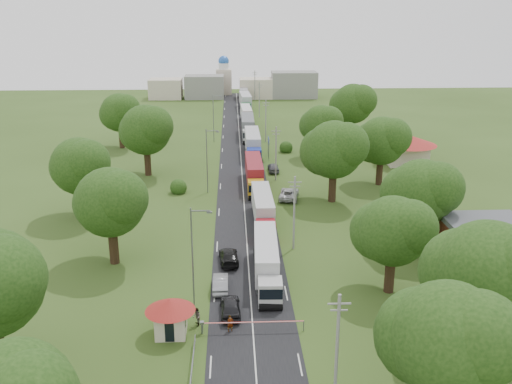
{
  "coord_description": "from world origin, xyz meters",
  "views": [
    {
      "loc": [
        -1.63,
        -69.09,
        27.55
      ],
      "look_at": [
        1.59,
        5.75,
        3.0
      ],
      "focal_mm": 40.0,
      "sensor_mm": 36.0,
      "label": 1
    }
  ],
  "objects": [
    {
      "name": "truck_4",
      "position": [
        1.88,
        54.09,
        2.27
      ],
      "size": [
        2.77,
        15.44,
        4.28
      ],
      "color": "silver",
      "rests_on": "ground"
    },
    {
      "name": "tree_2",
      "position": [
        13.99,
        -17.86,
        6.6
      ],
      "size": [
        8.0,
        8.0,
        10.1
      ],
      "color": "#382616",
      "rests_on": "ground"
    },
    {
      "name": "pole_4",
      "position": [
        5.5,
        77.0,
        4.68
      ],
      "size": [
        1.6,
        0.24,
        9.0
      ],
      "color": "gray",
      "rests_on": "ground"
    },
    {
      "name": "car_lane_front",
      "position": [
        -1.99,
        -21.81,
        0.78
      ],
      "size": [
        2.04,
        4.66,
        1.56
      ],
      "primitive_type": "imported",
      "rotation": [
        0.0,
        0.0,
        3.19
      ],
      "color": "black",
      "rests_on": "ground"
    },
    {
      "name": "tree_7",
      "position": [
        23.99,
        50.17,
        7.85
      ],
      "size": [
        9.6,
        9.6,
        12.05
      ],
      "color": "#382616",
      "rests_on": "ground"
    },
    {
      "name": "pole_3",
      "position": [
        5.5,
        49.0,
        4.68
      ],
      "size": [
        1.6,
        0.24,
        9.0
      ],
      "color": "gray",
      "rests_on": "ground"
    },
    {
      "name": "car_verge_far",
      "position": [
        5.5,
        26.16,
        0.76
      ],
      "size": [
        1.88,
        4.5,
        1.52
      ],
      "primitive_type": "imported",
      "rotation": [
        0.0,
        0.0,
        3.16
      ],
      "color": "#55575D",
      "rests_on": "ground"
    },
    {
      "name": "tree_0",
      "position": [
        11.99,
        -37.84,
        7.22
      ],
      "size": [
        8.8,
        8.8,
        11.07
      ],
      "color": "#382616",
      "rests_on": "ground"
    },
    {
      "name": "tree_4",
      "position": [
        12.99,
        10.17,
        7.85
      ],
      "size": [
        9.6,
        9.6,
        12.05
      ],
      "color": "#382616",
      "rests_on": "ground"
    },
    {
      "name": "house_brick",
      "position": [
        26.0,
        -12.0,
        2.65
      ],
      "size": [
        8.6,
        6.6,
        5.2
      ],
      "color": "maroon",
      "rests_on": "ground"
    },
    {
      "name": "distant_town",
      "position": [
        0.68,
        110.0,
        3.49
      ],
      "size": [
        52.0,
        8.0,
        8.0
      ],
      "color": "gray",
      "rests_on": "ground"
    },
    {
      "name": "lamp_0",
      "position": [
        -5.35,
        -20.0,
        5.55
      ],
      "size": [
        2.03,
        0.22,
        10.0
      ],
      "color": "slate",
      "rests_on": "ground"
    },
    {
      "name": "truck_2",
      "position": [
        1.84,
        18.06,
        2.15
      ],
      "size": [
        2.6,
        14.6,
        4.05
      ],
      "color": "#C99017",
      "rests_on": "ground"
    },
    {
      "name": "tree_13",
      "position": [
        -24.01,
        45.16,
        7.22
      ],
      "size": [
        8.8,
        8.8,
        11.07
      ],
      "color": "#382616",
      "rests_on": "ground"
    },
    {
      "name": "road",
      "position": [
        0.0,
        20.0,
        0.0
      ],
      "size": [
        8.0,
        200.0,
        0.04
      ],
      "primitive_type": "cube",
      "color": "black",
      "rests_on": "ground"
    },
    {
      "name": "boom_barrier",
      "position": [
        -1.36,
        -25.0,
        0.89
      ],
      "size": [
        9.22,
        0.35,
        1.18
      ],
      "color": "slate",
      "rests_on": "ground"
    },
    {
      "name": "tree_6",
      "position": [
        14.99,
        35.14,
        6.6
      ],
      "size": [
        8.0,
        8.0,
        10.1
      ],
      "color": "#382616",
      "rests_on": "ground"
    },
    {
      "name": "info_sign",
      "position": [
        5.2,
        35.0,
        3.0
      ],
      "size": [
        0.12,
        3.1,
        4.1
      ],
      "color": "slate",
      "rests_on": "ground"
    },
    {
      "name": "lamp_1",
      "position": [
        -5.35,
        15.0,
        5.55
      ],
      "size": [
        2.03,
        0.22,
        10.0
      ],
      "color": "slate",
      "rests_on": "ground"
    },
    {
      "name": "pedestrian_near",
      "position": [
        -2.01,
        -24.82,
        0.78
      ],
      "size": [
        0.65,
        0.52,
        1.56
      ],
      "primitive_type": "imported",
      "rotation": [
        0.0,
        0.0,
        0.28
      ],
      "color": "gray",
      "rests_on": "ground"
    },
    {
      "name": "tree_11",
      "position": [
        -22.01,
        5.16,
        7.22
      ],
      "size": [
        8.8,
        8.8,
        11.07
      ],
      "color": "#382616",
      "rests_on": "ground"
    },
    {
      "name": "tree_5",
      "position": [
        21.99,
        18.16,
        7.22
      ],
      "size": [
        8.8,
        8.8,
        11.07
      ],
      "color": "#382616",
      "rests_on": "ground"
    },
    {
      "name": "tree_12",
      "position": [
        -16.01,
        25.17,
        7.85
      ],
      "size": [
        9.6,
        9.6,
        12.05
      ],
      "color": "#382616",
      "rests_on": "ground"
    },
    {
      "name": "pedestrian_booth",
      "position": [
        -5.03,
        -23.69,
        0.85
      ],
      "size": [
        0.81,
        0.95,
        1.7
      ],
      "primitive_type": "imported",
      "rotation": [
        0.0,
        0.0,
        -1.35
      ],
      "color": "gray",
      "rests_on": "ground"
    },
    {
      "name": "tree_3",
      "position": [
        19.99,
        -7.84,
        7.22
      ],
      "size": [
        8.8,
        8.8,
        11.07
      ],
      "color": "#382616",
      "rests_on": "ground"
    },
    {
      "name": "lamp_2",
      "position": [
        -5.35,
        50.0,
        5.55
      ],
      "size": [
        2.03,
        0.22,
        10.0
      ],
      "color": "slate",
      "rests_on": "ground"
    },
    {
      "name": "truck_0",
      "position": [
        1.82,
        -14.39,
        2.06
      ],
      "size": [
        2.76,
        14.03,
        3.88
      ],
      "color": "#B9B9B9",
      "rests_on": "ground"
    },
    {
      "name": "car_lane_mid",
      "position": [
        -3.0,
        -16.9,
        0.72
      ],
      "size": [
        1.56,
        4.4,
        1.45
      ],
      "primitive_type": "imported",
      "rotation": [
        0.0,
        0.0,
        3.15
      ],
      "color": "gray",
      "rests_on": "ground"
    },
    {
      "name": "house_cream",
      "position": [
        30.0,
        30.0,
        3.64
      ],
      "size": [
        10.08,
        10.08,
        5.8
      ],
      "color": "beige",
      "rests_on": "ground"
    },
    {
      "name": "pole_0",
      "position": [
        5.5,
        -35.0,
        4.68
      ],
      "size": [
        1.6,
        0.24,
        9.0
      ],
      "color": "gray",
      "rests_on": "ground"
    },
    {
      "name": "pole_1",
      "position": [
        5.5,
        -7.0,
        4.68
      ],
      "size": [
        1.6,
        0.24,
        9.0
      ],
      "color": "gray",
      "rests_on": "ground"
    },
    {
      "name": "tree_10",
      "position": [
        -15.01,
        -9.84,
        7.22
      ],
      "size": [
        8.8,
        8.8,
        11.07
      ],
      "color": "#382616",
      "rests_on": "ground"
    },
    {
      "name": "ground",
      "position": [
        0.0,
        0.0,
        0.0
      ],
      "size": [
        260.0,
        260.0,
        0.0
      ],
      "primitive_type": "plane",
      "color": "#2F4617",
      "rests_on": "ground"
    },
    {
      "name": "guard_booth",
      "position": [
        -7.2,
        -25.0,
        2.16
      ],
      "size": [
        4.4,
        4.4,
        3.45
      ],
      "color": "beige",
      "rests_on": "ground"
    },
    {
      "name": "truck_3",
      "position": [
        2.32,
        37.53,
        2.31
      ],
      "size": [
        2.7,
        15.7,
        4.36
      ],
      "color": "#192C98",
      "rests_on": "ground"
    },
    {
      "name": "truck_7",
      "position": [
        2.19,
        104.77,
        1.99
      ],
      "size": [
        2.64,
        13.58,
        3.76
      ],
      "color": "#B8B8B8",
      "rests_on": "ground"
    },
    {
      "name": "truck_6",
      "position": [
        2.22,
        88.6,
        2.26
      ],
      "size": [
        3.29,
        15.42,
        4.26
      ],
      "color": "#246035",
      "rests_on": "ground"
    },
    {
      "name": "pole_2",
      "position": [
        5.5,
        21.0,
        4.68
      ],
      "size": [
        1.6,
        0.24,
        9.0
      ],
      "color": "gray",
      "rests_on": "ground"
    },
    {
      "name": "tree_1",
      "position": [
        17.99,
        -29.83,
        7.85
      ],
      "size": [
        9.6,
        9.6,
        12.05
      ],
      "color": "#382616",
      "rests_on": "ground"
    },
    {
      "name": "truck_5",
      "position": [
        1.96,
        69.75,
        2.0
      ],
      "size": [
        2.74,
        13.63,
        3.77
      ],
      "color": "#A3191C",
      "rests_on": "ground"
    },
    {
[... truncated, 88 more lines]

